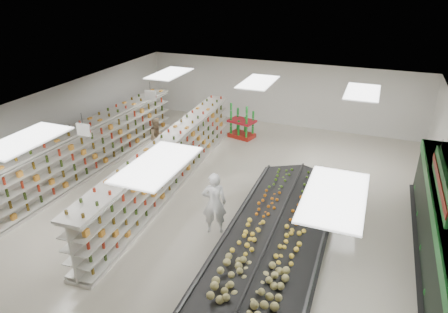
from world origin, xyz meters
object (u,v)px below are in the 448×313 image
at_px(gondola_left, 84,153).
at_px(shopper_background, 158,137).
at_px(gondola_center, 169,165).
at_px(soda_endcap, 242,122).
at_px(shopper_main, 214,203).
at_px(produce_island, 277,237).

relative_size(gondola_left, shopper_background, 7.01).
distance_m(gondola_center, soda_endcap, 5.53).
relative_size(soda_endcap, shopper_main, 0.77).
bearing_deg(produce_island, shopper_main, 172.30).
height_order(gondola_left, gondola_center, gondola_left).
bearing_deg(shopper_background, soda_endcap, -7.50).
bearing_deg(produce_island, gondola_left, 166.46).
relative_size(soda_endcap, shopper_background, 0.94).
bearing_deg(produce_island, soda_endcap, 115.47).
bearing_deg(soda_endcap, produce_island, -64.53).
xyz_separation_m(gondola_center, produce_island, (4.58, -2.27, -0.36)).
bearing_deg(shopper_background, produce_island, -92.12).
distance_m(gondola_left, soda_endcap, 7.26).
height_order(produce_island, shopper_main, shopper_main).
bearing_deg(shopper_main, soda_endcap, -99.68).
bearing_deg(soda_endcap, shopper_main, -77.27).
bearing_deg(shopper_background, shopper_main, -100.91).
relative_size(gondola_center, soda_endcap, 7.17).
distance_m(gondola_center, shopper_background, 2.96).
bearing_deg(shopper_main, gondola_left, -37.82).
xyz_separation_m(gondola_center, soda_endcap, (0.90, 5.45, -0.13)).
bearing_deg(produce_island, shopper_background, 144.32).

